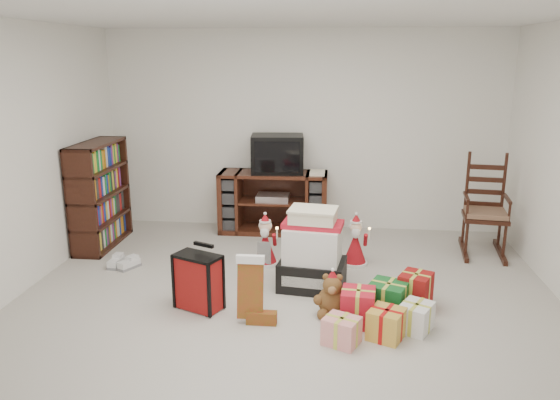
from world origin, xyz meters
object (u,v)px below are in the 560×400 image
object	(u,v)px
bookshelf	(100,196)
sneaker_pair	(123,263)
tv_stand	(273,202)
crt_television	(277,154)
rocking_chair	(483,218)
gift_pile	(312,254)
gift_cluster	(385,310)
teddy_bear	(332,297)
mrs_claus_figurine	(265,245)
santa_figurine	(355,245)
red_suitcase	(198,282)

from	to	relation	value
bookshelf	sneaker_pair	xyz separation A→B (m)	(0.50, -0.68, -0.54)
tv_stand	crt_television	xyz separation A→B (m)	(0.05, 0.02, 0.62)
rocking_chair	gift_pile	distance (m)	2.24
rocking_chair	gift_cluster	xyz separation A→B (m)	(-1.24, -1.92, -0.26)
teddy_bear	sneaker_pair	size ratio (longest dim) A/B	1.14
mrs_claus_figurine	sneaker_pair	world-z (taller)	mrs_claus_figurine
mrs_claus_figurine	gift_pile	bearing A→B (deg)	-46.18
gift_pile	sneaker_pair	distance (m)	2.07
bookshelf	teddy_bear	distance (m)	3.15
santa_figurine	red_suitcase	bearing A→B (deg)	-139.24
rocking_chair	mrs_claus_figurine	xyz separation A→B (m)	(-2.40, -0.67, -0.18)
tv_stand	gift_cluster	xyz separation A→B (m)	(1.21, -2.39, -0.25)
santa_figurine	crt_television	xyz separation A→B (m)	(-0.95, 1.07, 0.78)
bookshelf	santa_figurine	world-z (taller)	bookshelf
sneaker_pair	red_suitcase	bearing A→B (deg)	-26.46
santa_figurine	sneaker_pair	bearing A→B (deg)	-172.22
rocking_chair	gift_cluster	size ratio (longest dim) A/B	1.06
teddy_bear	santa_figurine	world-z (taller)	santa_figurine
crt_television	red_suitcase	bearing A→B (deg)	-106.49
gift_pile	crt_television	bearing A→B (deg)	114.50
red_suitcase	teddy_bear	xyz separation A→B (m)	(1.17, 0.01, -0.09)
red_suitcase	sneaker_pair	distance (m)	1.38
tv_stand	red_suitcase	xyz separation A→B (m)	(-0.40, -2.25, -0.13)
santa_figurine	mrs_claus_figurine	distance (m)	0.96
mrs_claus_figurine	gift_cluster	size ratio (longest dim) A/B	0.52
tv_stand	mrs_claus_figurine	xyz separation A→B (m)	(0.05, -1.14, -0.17)
tv_stand	gift_cluster	world-z (taller)	tv_stand
red_suitcase	santa_figurine	xyz separation A→B (m)	(1.40, 1.21, -0.04)
red_suitcase	santa_figurine	bearing A→B (deg)	64.86
bookshelf	gift_cluster	xyz separation A→B (m)	(3.16, -1.69, -0.45)
rocking_chair	red_suitcase	xyz separation A→B (m)	(-2.85, -1.78, -0.14)
gift_pile	gift_cluster	distance (m)	0.97
gift_pile	teddy_bear	size ratio (longest dim) A/B	2.10
crt_television	bookshelf	bearing A→B (deg)	-165.47
teddy_bear	sneaker_pair	xyz separation A→B (m)	(-2.22, 0.86, -0.12)
rocking_chair	teddy_bear	world-z (taller)	rocking_chair
bookshelf	gift_pile	size ratio (longest dim) A/B	1.57
teddy_bear	gift_cluster	size ratio (longest dim) A/B	0.33
red_suitcase	santa_figurine	world-z (taller)	red_suitcase
tv_stand	gift_cluster	size ratio (longest dim) A/B	1.22
bookshelf	crt_television	bearing A→B (deg)	19.92
rocking_chair	teddy_bear	size ratio (longest dim) A/B	3.16
bookshelf	rocking_chair	size ratio (longest dim) A/B	1.05
teddy_bear	gift_cluster	world-z (taller)	teddy_bear
gift_cluster	mrs_claus_figurine	bearing A→B (deg)	133.01
tv_stand	crt_television	bearing A→B (deg)	22.82
teddy_bear	mrs_claus_figurine	distance (m)	1.31
tv_stand	santa_figurine	distance (m)	1.46
red_suitcase	gift_cluster	distance (m)	1.62
bookshelf	santa_figurine	bearing A→B (deg)	-6.61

